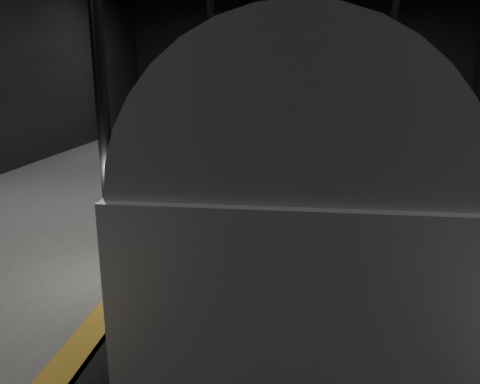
# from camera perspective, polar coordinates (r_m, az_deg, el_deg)

# --- Properties ---
(ground) EXTENTS (44.00, 44.00, 0.00)m
(ground) POSITION_cam_1_polar(r_m,az_deg,el_deg) (13.91, 6.47, -7.23)
(ground) COLOR black
(ground) RESTS_ON ground
(platform_left) EXTENTS (9.00, 43.80, 1.00)m
(platform_left) POSITION_cam_1_polar(r_m,az_deg,el_deg) (15.66, -22.14, -3.78)
(platform_left) COLOR #4C4C4A
(platform_left) RESTS_ON ground
(tactile_strip) EXTENTS (0.50, 43.80, 0.01)m
(tactile_strip) POSITION_cam_1_polar(r_m,az_deg,el_deg) (13.96, -6.89, -2.78)
(tactile_strip) COLOR brown
(tactile_strip) RESTS_ON platform_left
(track) EXTENTS (2.40, 43.00, 0.24)m
(track) POSITION_cam_1_polar(r_m,az_deg,el_deg) (13.89, 6.47, -6.97)
(track) COLOR #3F3328
(track) RESTS_ON ground
(train) EXTENTS (3.10, 20.74, 5.54)m
(train) POSITION_cam_1_polar(r_m,az_deg,el_deg) (13.82, 6.88, 5.94)
(train) COLOR #ACAFB5
(train) RESTS_ON ground
(woman) EXTENTS (0.66, 0.46, 1.72)m
(woman) POSITION_cam_1_polar(r_m,az_deg,el_deg) (12.59, -10.93, -0.85)
(woman) COLOR tan
(woman) RESTS_ON platform_left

